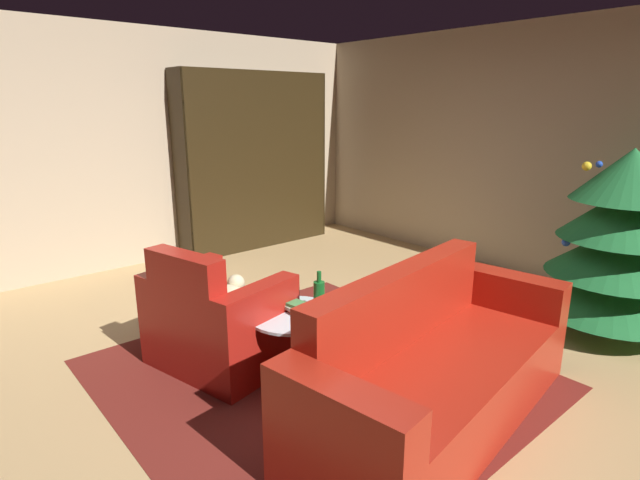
{
  "coord_description": "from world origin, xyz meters",
  "views": [
    {
      "loc": [
        2.41,
        -2.13,
        1.81
      ],
      "look_at": [
        -0.26,
        0.17,
        0.85
      ],
      "focal_mm": 28.11,
      "sensor_mm": 36.0,
      "label": 1
    }
  ],
  "objects": [
    {
      "name": "ground_plane",
      "position": [
        0.0,
        0.0,
        0.0
      ],
      "size": [
        7.65,
        7.65,
        0.0
      ],
      "primitive_type": "plane",
      "color": "tan"
    },
    {
      "name": "wall_back",
      "position": [
        0.0,
        3.02,
        1.31
      ],
      "size": [
        6.5,
        0.06,
        2.63
      ],
      "primitive_type": "cube",
      "color": "tan",
      "rests_on": "ground"
    },
    {
      "name": "wall_left",
      "position": [
        -3.22,
        0.0,
        1.31
      ],
      "size": [
        0.06,
        6.1,
        2.63
      ],
      "primitive_type": "cube",
      "color": "tan",
      "rests_on": "ground"
    },
    {
      "name": "area_rug",
      "position": [
        0.04,
        -0.13,
        0.0
      ],
      "size": [
        2.66,
        2.55,
        0.01
      ],
      "primitive_type": "cube",
      "color": "maroon",
      "rests_on": "ground"
    },
    {
      "name": "bookshelf_unit",
      "position": [
        -2.96,
        1.53,
        1.05
      ],
      "size": [
        0.36,
        2.05,
        2.19
      ],
      "color": "black",
      "rests_on": "ground"
    },
    {
      "name": "armchair_red",
      "position": [
        -0.52,
        -0.57,
        0.32
      ],
      "size": [
        1.04,
        0.88,
        0.89
      ],
      "color": "maroon",
      "rests_on": "ground"
    },
    {
      "name": "couch_red",
      "position": [
        0.87,
        0.07,
        0.31
      ],
      "size": [
        1.05,
        2.16,
        0.88
      ],
      "color": "#A01F12",
      "rests_on": "ground"
    },
    {
      "name": "coffee_table",
      "position": [
        -0.07,
        -0.23,
        0.4
      ],
      "size": [
        0.63,
        0.63,
        0.45
      ],
      "color": "black",
      "rests_on": "ground"
    },
    {
      "name": "book_stack_on_table",
      "position": [
        -0.05,
        -0.19,
        0.48
      ],
      "size": [
        0.2,
        0.18,
        0.06
      ],
      "color": "red",
      "rests_on": "coffee_table"
    },
    {
      "name": "bottle_on_table",
      "position": [
        0.02,
        -0.08,
        0.56
      ],
      "size": [
        0.08,
        0.08,
        0.29
      ],
      "color": "#145820",
      "rests_on": "coffee_table"
    },
    {
      "name": "decorated_tree",
      "position": [
        1.07,
        2.14,
        0.75
      ],
      "size": [
        1.17,
        1.17,
        1.49
      ],
      "color": "brown",
      "rests_on": "ground"
    }
  ]
}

